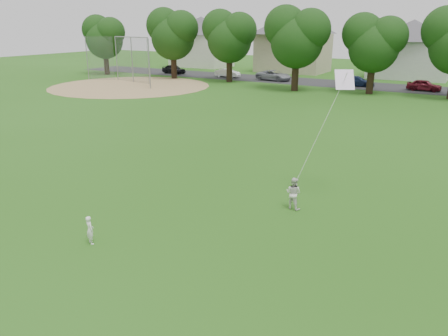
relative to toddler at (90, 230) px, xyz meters
The scene contains 10 objects.
ground 1.96m from the toddler, 30.80° to the left, with size 160.00×160.00×0.00m, color #255613.
street 43.01m from the toddler, 87.83° to the left, with size 90.00×7.00×0.01m, color #2D2D30.
dirt_infield 37.86m from the toddler, 130.07° to the left, with size 18.00×18.00×0.02m, color #9E7F51.
toddler is the anchor object (origin of this frame).
older_boy 7.57m from the toddler, 52.38° to the left, with size 0.62×0.48×1.27m, color silver.
kite 9.00m from the toddler, 53.64° to the left, with size 1.06×1.46×4.54m.
baseball_backstop 41.26m from the toddler, 130.34° to the left, with size 11.81×4.04×5.27m.
tree_row 37.38m from the toddler, 84.38° to the left, with size 82.28×8.15×9.47m.
parked_cars 42.82m from the toddler, 101.39° to the left, with size 44.91×2.57×1.25m.
house_row 53.18m from the toddler, 88.16° to the left, with size 76.47×13.82×9.77m.
Camera 1 is at (8.58, -9.77, 6.85)m, focal length 35.00 mm.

